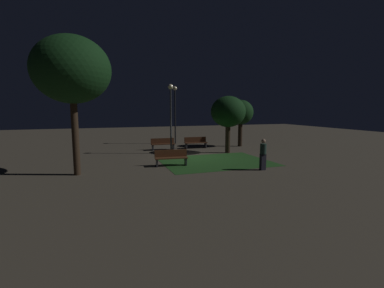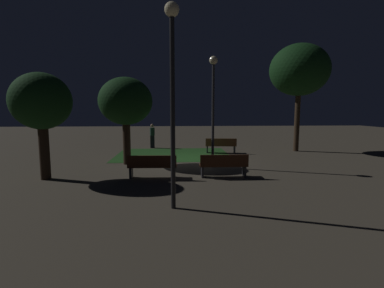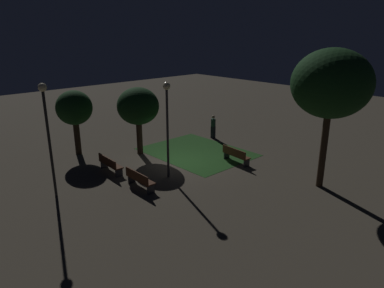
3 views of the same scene
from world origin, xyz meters
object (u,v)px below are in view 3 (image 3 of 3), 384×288
(bench_corner, at_px, (236,155))
(pedestrian, at_px, (213,126))
(bench_front_left, at_px, (139,179))
(tree_back_left, at_px, (138,107))
(tree_tall_center, at_px, (331,84))
(bench_back_row, at_px, (110,164))
(lamp_post_path_center, at_px, (167,115))
(tree_back_right, at_px, (74,109))
(lamp_post_plaza_west, at_px, (47,123))

(bench_corner, xyz_separation_m, pedestrian, (-4.19, 2.56, 0.37))
(bench_front_left, bearing_deg, tree_back_left, 144.66)
(tree_tall_center, xyz_separation_m, pedestrian, (-8.96, 2.00, -4.02))
(bench_back_row, height_order, lamp_post_path_center, lamp_post_path_center)
(bench_back_row, distance_m, tree_back_right, 4.53)
(lamp_post_path_center, bearing_deg, tree_back_left, 165.81)
(tree_tall_center, distance_m, tree_back_right, 13.92)
(bench_back_row, relative_size, lamp_post_plaza_west, 0.36)
(tree_tall_center, relative_size, tree_back_left, 1.60)
(bench_back_row, relative_size, tree_back_right, 0.47)
(tree_back_left, height_order, pedestrian, tree_back_left)
(bench_back_row, relative_size, tree_tall_center, 0.28)
(lamp_post_plaza_west, bearing_deg, bench_corner, 73.10)
(bench_back_row, relative_size, pedestrian, 1.13)
(tree_back_right, height_order, tree_back_left, tree_back_left)
(lamp_post_path_center, bearing_deg, bench_back_row, -142.99)
(bench_corner, relative_size, lamp_post_path_center, 0.38)
(bench_front_left, relative_size, lamp_post_plaza_west, 0.36)
(bench_corner, distance_m, lamp_post_path_center, 4.97)
(bench_back_row, distance_m, pedestrian, 8.48)
(tree_back_right, height_order, lamp_post_plaza_west, lamp_post_plaza_west)
(bench_front_left, distance_m, pedestrian, 9.08)
(tree_back_left, bearing_deg, pedestrian, 82.26)
(tree_tall_center, xyz_separation_m, tree_back_left, (-9.72, -3.57, -1.98))
(lamp_post_path_center, relative_size, lamp_post_plaza_west, 0.94)
(tree_back_right, bearing_deg, pedestrian, 68.57)
(tree_back_right, distance_m, lamp_post_plaza_west, 5.80)
(bench_corner, distance_m, tree_tall_center, 6.51)
(tree_back_right, bearing_deg, bench_corner, 37.68)
(bench_corner, xyz_separation_m, tree_back_left, (-4.94, -3.02, 2.41))
(bench_back_row, relative_size, tree_back_left, 0.45)
(pedestrian, bearing_deg, tree_tall_center, -12.58)
(tree_back_left, relative_size, lamp_post_path_center, 0.84)
(bench_front_left, relative_size, lamp_post_path_center, 0.38)
(lamp_post_plaza_west, xyz_separation_m, pedestrian, (-1.42, 11.68, -2.55))
(pedestrian, bearing_deg, lamp_post_plaza_west, -83.09)
(bench_back_row, relative_size, bench_corner, 0.99)
(pedestrian, bearing_deg, lamp_post_path_center, -64.41)
(tree_tall_center, height_order, lamp_post_path_center, tree_tall_center)
(pedestrian, bearing_deg, bench_front_left, -68.66)
(bench_back_row, height_order, bench_corner, same)
(tree_back_right, xyz_separation_m, pedestrian, (3.26, 8.31, -1.93))
(bench_back_row, distance_m, tree_back_left, 4.00)
(bench_front_left, distance_m, lamp_post_plaza_west, 4.74)
(tree_back_left, bearing_deg, tree_tall_center, 20.19)
(tree_back_left, height_order, lamp_post_plaza_west, lamp_post_plaza_west)
(bench_front_left, bearing_deg, lamp_post_path_center, 94.85)
(lamp_post_path_center, bearing_deg, lamp_post_plaza_west, -108.64)
(tree_back_right, bearing_deg, lamp_post_plaza_west, -35.73)
(tree_tall_center, bearing_deg, bench_corner, -173.32)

